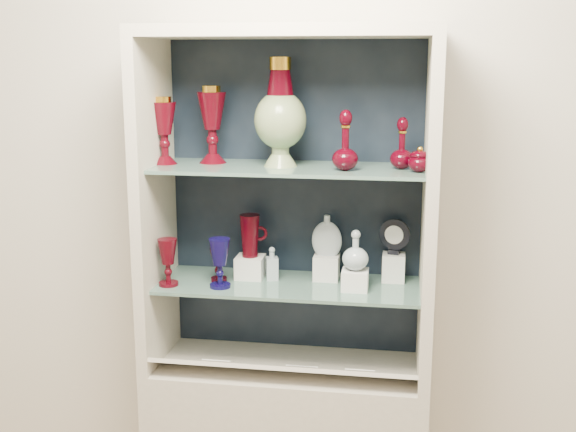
% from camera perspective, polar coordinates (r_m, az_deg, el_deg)
% --- Properties ---
extents(wall_back, '(3.50, 0.02, 2.80)m').
position_cam_1_polar(wall_back, '(2.69, 0.73, 3.07)').
color(wall_back, silver).
rests_on(wall_back, ground).
extents(cabinet_back_panel, '(0.98, 0.02, 1.15)m').
position_cam_1_polar(cabinet_back_panel, '(2.67, 0.64, 1.39)').
color(cabinet_back_panel, black).
rests_on(cabinet_back_panel, cabinet_base).
extents(cabinet_side_left, '(0.04, 0.40, 1.15)m').
position_cam_1_polar(cabinet_side_left, '(2.61, -10.48, 0.89)').
color(cabinet_side_left, '#BFB6A3').
rests_on(cabinet_side_left, cabinet_base).
extents(cabinet_side_right, '(0.04, 0.40, 1.15)m').
position_cam_1_polar(cabinet_side_right, '(2.46, 11.10, 0.19)').
color(cabinet_side_right, '#BFB6A3').
rests_on(cabinet_side_right, cabinet_base).
extents(cabinet_top_cap, '(1.00, 0.40, 0.04)m').
position_cam_1_polar(cabinet_top_cap, '(2.44, 0.00, 14.38)').
color(cabinet_top_cap, '#BFB6A3').
rests_on(cabinet_top_cap, cabinet_side_left).
extents(shelf_lower, '(0.92, 0.34, 0.01)m').
position_cam_1_polar(shelf_lower, '(2.58, 0.07, -5.46)').
color(shelf_lower, slate).
rests_on(shelf_lower, cabinet_side_left).
extents(shelf_upper, '(0.92, 0.34, 0.01)m').
position_cam_1_polar(shelf_upper, '(2.48, 0.07, 3.79)').
color(shelf_upper, slate).
rests_on(shelf_upper, cabinet_side_left).
extents(label_ledge, '(0.92, 0.17, 0.09)m').
position_cam_1_polar(label_ledge, '(2.56, -0.39, -11.99)').
color(label_ledge, '#BFB6A3').
rests_on(label_ledge, cabinet_base).
extents(label_card_0, '(0.10, 0.06, 0.03)m').
position_cam_1_polar(label_card_0, '(2.59, -5.53, -11.31)').
color(label_card_0, white).
rests_on(label_card_0, label_ledge).
extents(label_card_1, '(0.10, 0.06, 0.03)m').
position_cam_1_polar(label_card_1, '(2.54, 1.08, -11.78)').
color(label_card_1, white).
rests_on(label_card_1, label_ledge).
extents(label_card_2, '(0.10, 0.06, 0.03)m').
position_cam_1_polar(label_card_2, '(2.52, 5.74, -12.02)').
color(label_card_2, white).
rests_on(label_card_2, label_ledge).
extents(label_card_3, '(0.10, 0.06, 0.03)m').
position_cam_1_polar(label_card_3, '(2.54, 1.31, -11.79)').
color(label_card_3, white).
rests_on(label_card_3, label_ledge).
extents(pedestal_lamp_left, '(0.11, 0.11, 0.23)m').
position_cam_1_polar(pedestal_lamp_left, '(2.57, -9.75, 6.68)').
color(pedestal_lamp_left, '#49050F').
rests_on(pedestal_lamp_left, shelf_upper).
extents(pedestal_lamp_right, '(0.13, 0.13, 0.27)m').
position_cam_1_polar(pedestal_lamp_right, '(2.57, -6.01, 7.19)').
color(pedestal_lamp_right, '#49050F').
rests_on(pedestal_lamp_right, shelf_upper).
extents(enamel_urn, '(0.23, 0.23, 0.37)m').
position_cam_1_polar(enamel_urn, '(2.47, -0.61, 8.19)').
color(enamel_urn, '#104A1A').
rests_on(enamel_urn, shelf_upper).
extents(ruby_decanter_a, '(0.11, 0.11, 0.22)m').
position_cam_1_polar(ruby_decanter_a, '(2.39, 4.56, 6.27)').
color(ruby_decanter_a, '#42000C').
rests_on(ruby_decanter_a, shelf_upper).
extents(ruby_decanter_b, '(0.08, 0.08, 0.18)m').
position_cam_1_polar(ruby_decanter_b, '(2.45, 9.01, 5.82)').
color(ruby_decanter_b, '#42000C').
rests_on(ruby_decanter_b, shelf_upper).
extents(lidded_bowl, '(0.10, 0.10, 0.09)m').
position_cam_1_polar(lidded_bowl, '(2.40, 10.35, 4.46)').
color(lidded_bowl, '#42000C').
rests_on(lidded_bowl, shelf_upper).
extents(cobalt_goblet, '(0.08, 0.08, 0.17)m').
position_cam_1_polar(cobalt_goblet, '(2.52, -5.41, -3.73)').
color(cobalt_goblet, '#0D0840').
rests_on(cobalt_goblet, shelf_lower).
extents(ruby_goblet_tall, '(0.09, 0.09, 0.17)m').
position_cam_1_polar(ruby_goblet_tall, '(2.57, -9.47, -3.63)').
color(ruby_goblet_tall, '#49050F').
rests_on(ruby_goblet_tall, shelf_lower).
extents(ruby_goblet_small, '(0.07, 0.07, 0.12)m').
position_cam_1_polar(ruby_goblet_small, '(2.60, -5.50, -3.85)').
color(ruby_goblet_small, '#42000C').
rests_on(ruby_goblet_small, shelf_lower).
extents(riser_ruby_pitcher, '(0.10, 0.10, 0.08)m').
position_cam_1_polar(riser_ruby_pitcher, '(2.64, -3.00, -4.04)').
color(riser_ruby_pitcher, silver).
rests_on(riser_ruby_pitcher, shelf_lower).
extents(ruby_pitcher, '(0.13, 0.10, 0.15)m').
position_cam_1_polar(ruby_pitcher, '(2.61, -3.03, -1.57)').
color(ruby_pitcher, '#49050F').
rests_on(ruby_pitcher, riser_ruby_pitcher).
extents(clear_square_bottle, '(0.05, 0.05, 0.12)m').
position_cam_1_polar(clear_square_bottle, '(2.60, -1.27, -3.76)').
color(clear_square_bottle, '#9DAEB6').
rests_on(clear_square_bottle, shelf_lower).
extents(riser_flat_flask, '(0.09, 0.09, 0.09)m').
position_cam_1_polar(riser_flat_flask, '(2.62, 3.06, -4.06)').
color(riser_flat_flask, silver).
rests_on(riser_flat_flask, shelf_lower).
extents(flat_flask, '(0.11, 0.05, 0.15)m').
position_cam_1_polar(flat_flask, '(2.59, 3.09, -1.48)').
color(flat_flask, '#A9B7BD').
rests_on(flat_flask, riser_flat_flask).
extents(riser_clear_round_decanter, '(0.09, 0.09, 0.07)m').
position_cam_1_polar(riser_clear_round_decanter, '(2.51, 5.31, -5.04)').
color(riser_clear_round_decanter, silver).
rests_on(riser_clear_round_decanter, shelf_lower).
extents(clear_round_decanter, '(0.10, 0.10, 0.14)m').
position_cam_1_polar(clear_round_decanter, '(2.48, 5.36, -2.78)').
color(clear_round_decanter, '#9DAEB6').
rests_on(clear_round_decanter, riser_clear_round_decanter).
extents(riser_cameo_medallion, '(0.08, 0.08, 0.10)m').
position_cam_1_polar(riser_cameo_medallion, '(2.62, 8.33, -4.04)').
color(riser_cameo_medallion, silver).
rests_on(riser_cameo_medallion, shelf_lower).
extents(cameo_medallion, '(0.12, 0.07, 0.13)m').
position_cam_1_polar(cameo_medallion, '(2.59, 8.41, -1.58)').
color(cameo_medallion, black).
rests_on(cameo_medallion, riser_cameo_medallion).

